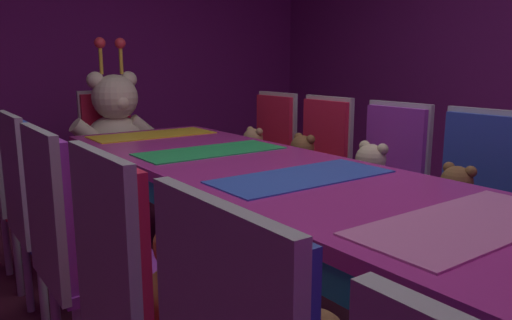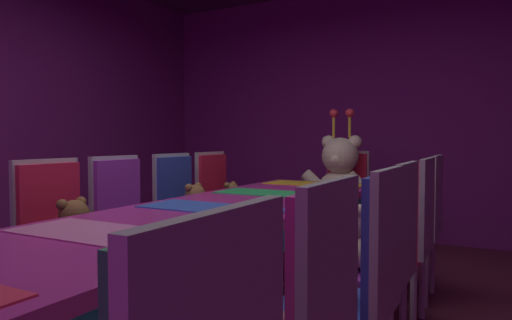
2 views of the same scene
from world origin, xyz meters
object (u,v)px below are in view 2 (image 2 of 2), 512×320
(banquet_table, at_px, (213,224))
(teddy_right_4, at_px, (387,224))
(chair_left_3, at_px, (124,216))
(teddy_left_4, at_px, (196,207))
(chair_right_5, at_px, (424,212))
(king_teddy_bear, at_px, (340,177))
(teddy_left_2, at_px, (75,233))
(teddy_left_5, at_px, (232,201))
(teddy_right_3, at_px, (359,241))
(chair_right_2, at_px, (366,271))
(chair_left_4, at_px, (180,205))
(chair_left_2, at_px, (56,231))
(chair_left_5, at_px, (218,197))
(teddy_right_2, at_px, (329,269))
(throne_chair, at_px, (345,192))
(chair_right_4, at_px, (412,225))
(teddy_right_1, at_px, (256,315))
(teddy_right_5, at_px, (402,213))
(chair_right_3, at_px, (390,244))

(banquet_table, bearing_deg, teddy_right_4, 49.03)
(chair_left_3, xyz_separation_m, teddy_left_4, (0.16, 0.57, -0.01))
(chair_right_5, bearing_deg, king_teddy_bear, -41.84)
(teddy_left_2, relative_size, king_teddy_bear, 0.38)
(teddy_left_5, bearing_deg, banquet_table, -62.50)
(teddy_right_3, bearing_deg, teddy_left_5, -38.55)
(chair_right_2, bearing_deg, chair_left_4, -32.32)
(teddy_right_3, relative_size, king_teddy_bear, 0.38)
(chair_left_2, bearing_deg, banquet_table, 18.42)
(chair_left_3, bearing_deg, banquet_table, -16.34)
(teddy_left_5, xyz_separation_m, chair_right_2, (1.55, -1.60, 0.02))
(chair_left_3, height_order, chair_left_5, same)
(chair_left_4, xyz_separation_m, king_teddy_bear, (0.84, 1.25, 0.15))
(teddy_left_5, relative_size, teddy_right_2, 0.96)
(teddy_right_2, distance_m, king_teddy_bear, 2.43)
(teddy_right_4, bearing_deg, chair_left_4, -0.76)
(chair_left_3, xyz_separation_m, throne_chair, (0.86, 1.99, 0.00))
(teddy_left_4, distance_m, chair_right_4, 1.54)
(teddy_left_2, distance_m, chair_left_4, 1.12)
(chair_left_2, relative_size, chair_right_5, 1.00)
(teddy_left_2, bearing_deg, chair_right_2, 1.23)
(king_teddy_bear, bearing_deg, chair_left_4, -34.09)
(teddy_left_2, distance_m, chair_right_4, 1.88)
(banquet_table, xyz_separation_m, chair_right_4, (0.84, 0.81, -0.06))
(teddy_left_2, distance_m, teddy_right_3, 1.47)
(teddy_left_5, height_order, teddy_right_2, teddy_right_2)
(teddy_right_1, distance_m, chair_right_5, 2.14)
(teddy_right_4, bearing_deg, teddy_left_2, 37.99)
(teddy_left_4, relative_size, chair_right_5, 0.33)
(king_teddy_bear, bearing_deg, chair_right_5, 48.16)
(chair_left_3, height_order, teddy_right_5, chair_left_3)
(banquet_table, xyz_separation_m, teddy_right_2, (0.70, -0.24, -0.08))
(chair_left_4, distance_m, teddy_left_4, 0.15)
(teddy_left_5, height_order, teddy_right_5, teddy_right_5)
(teddy_left_5, distance_m, throne_chair, 1.14)
(teddy_left_4, bearing_deg, throne_chair, 63.76)
(throne_chair, bearing_deg, chair_right_2, 18.82)
(teddy_left_5, distance_m, chair_right_3, 1.90)
(teddy_right_2, distance_m, teddy_right_5, 1.57)
(chair_left_5, xyz_separation_m, chair_right_5, (1.69, -0.03, 0.00))
(teddy_right_4, distance_m, chair_right_5, 0.54)
(banquet_table, distance_m, teddy_left_2, 0.74)
(chair_left_3, relative_size, teddy_right_2, 3.22)
(teddy_right_2, height_order, teddy_right_4, teddy_right_4)
(teddy_left_4, bearing_deg, chair_right_2, -34.69)
(chair_left_4, bearing_deg, chair_right_3, -19.09)
(banquet_table, bearing_deg, chair_right_3, 16.42)
(teddy_left_2, height_order, teddy_right_1, teddy_left_2)
(teddy_left_5, height_order, king_teddy_bear, king_teddy_bear)
(teddy_right_3, bearing_deg, banquet_table, 19.68)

